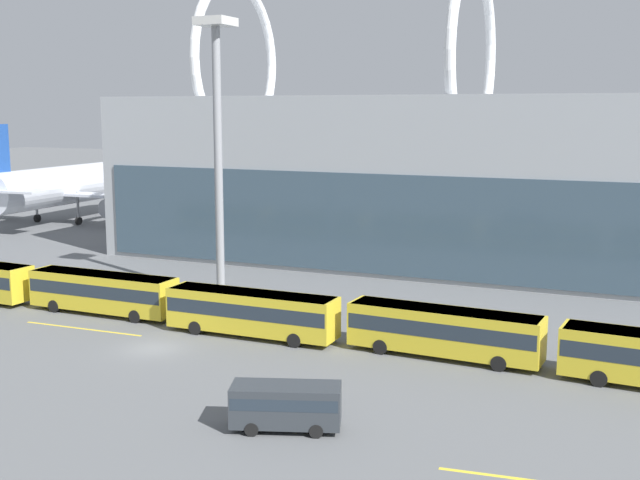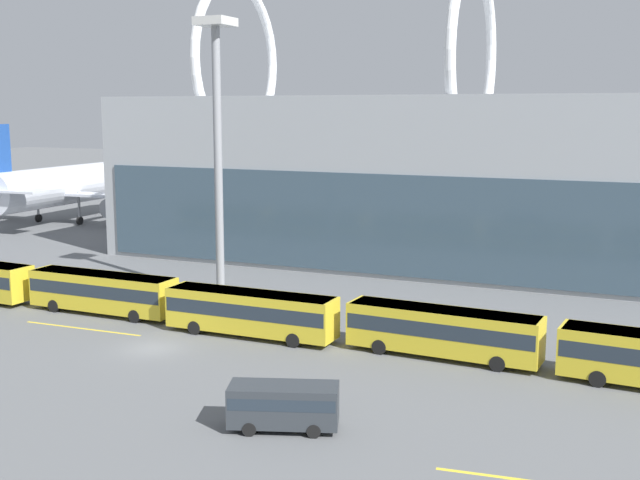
{
  "view_description": "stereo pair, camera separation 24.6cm",
  "coord_description": "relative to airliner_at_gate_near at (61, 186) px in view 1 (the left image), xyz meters",
  "views": [
    {
      "loc": [
        31.41,
        -43.63,
        16.09
      ],
      "look_at": [
        1.89,
        23.88,
        4.0
      ],
      "focal_mm": 45.0,
      "sensor_mm": 36.0,
      "label": 1
    },
    {
      "loc": [
        31.63,
        -43.53,
        16.09
      ],
      "look_at": [
        1.89,
        23.88,
        4.0
      ],
      "focal_mm": 45.0,
      "sensor_mm": 36.0,
      "label": 2
    }
  ],
  "objects": [
    {
      "name": "shuttle_bus_1",
      "position": [
        38.84,
        -39.73,
        -3.29
      ],
      "size": [
        12.76,
        2.76,
        3.23
      ],
      "rotation": [
        0.0,
        0.0,
        -0.01
      ],
      "color": "gold",
      "rests_on": "ground_plane"
    },
    {
      "name": "floodlight_mast",
      "position": [
        44.36,
        -30.88,
        9.99
      ],
      "size": [
        2.78,
        2.78,
        23.5
      ],
      "color": "gray",
      "rests_on": "ground_plane"
    },
    {
      "name": "ground_plane",
      "position": [
        47.95,
        -45.86,
        -5.2
      ],
      "size": [
        440.0,
        440.0,
        0.0
      ],
      "primitive_type": "plane",
      "color": "slate"
    },
    {
      "name": "lane_stripe_0",
      "position": [
        40.23,
        -43.9,
        -5.19
      ],
      "size": [
        10.24,
        0.57,
        0.01
      ],
      "primitive_type": "cube",
      "rotation": [
        0.0,
        0.0,
        0.03
      ],
      "color": "yellow",
      "rests_on": "ground_plane"
    },
    {
      "name": "service_van_foreground",
      "position": [
        62.3,
        -54.79,
        -3.82
      ],
      "size": [
        5.94,
        3.87,
        2.33
      ],
      "rotation": [
        0.0,
        0.0,
        0.34
      ],
      "color": "#2D3338",
      "rests_on": "ground_plane"
    },
    {
      "name": "lane_stripe_1",
      "position": [
        74.45,
        -55.63,
        -5.19
      ],
      "size": [
        7.7,
        1.11,
        0.01
      ],
      "primitive_type": "cube",
      "rotation": [
        0.0,
        0.0,
        0.11
      ],
      "color": "yellow",
      "rests_on": "ground_plane"
    },
    {
      "name": "airliner_at_gate_far",
      "position": [
        54.86,
        6.95,
        0.49
      ],
      "size": [
        42.32,
        42.04,
        16.25
      ],
      "rotation": [
        0.0,
        0.0,
        1.4
      ],
      "color": "white",
      "rests_on": "ground_plane"
    },
    {
      "name": "shuttle_bus_3",
      "position": [
        66.51,
        -39.94,
        -3.29
      ],
      "size": [
        12.85,
        3.24,
        3.23
      ],
      "rotation": [
        0.0,
        0.0,
        -0.05
      ],
      "color": "gold",
      "rests_on": "ground_plane"
    },
    {
      "name": "shuttle_bus_2",
      "position": [
        52.68,
        -40.66,
        -3.29
      ],
      "size": [
        12.74,
        2.7,
        3.23
      ],
      "rotation": [
        0.0,
        0.0,
        -0.0
      ],
      "color": "gold",
      "rests_on": "ground_plane"
    },
    {
      "name": "airliner_at_gate_near",
      "position": [
        0.0,
        0.0,
        0.0
      ],
      "size": [
        34.92,
        34.1,
        14.15
      ],
      "rotation": [
        0.0,
        0.0,
        1.61
      ],
      "color": "silver",
      "rests_on": "ground_plane"
    }
  ]
}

